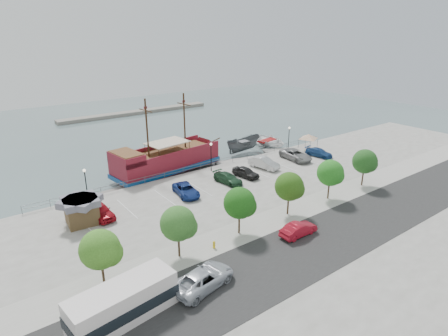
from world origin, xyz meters
TOP-DOWN VIEW (x-y plane):
  - ground at (0.00, 0.00)m, footprint 160.00×160.00m
  - land_slab at (0.00, -21.00)m, footprint 100.00×58.00m
  - street at (0.00, -16.00)m, footprint 100.00×8.00m
  - sidewalk at (0.00, -10.00)m, footprint 100.00×4.00m
  - seawall_railing at (0.00, 7.80)m, footprint 50.00×0.06m
  - far_shore at (10.00, 55.00)m, footprint 40.00×3.00m
  - pirate_ship at (-3.04, 11.97)m, footprint 19.68×7.80m
  - patrol_boat at (11.07, 12.57)m, footprint 7.04×2.74m
  - speedboat at (17.61, 13.34)m, footprint 6.25×8.28m
  - dock_west at (-14.13, 9.20)m, footprint 6.98×2.62m
  - dock_mid at (7.12, 9.20)m, footprint 7.52×3.42m
  - dock_east at (17.27, 9.20)m, footprint 6.97×4.56m
  - shed at (-20.11, 1.75)m, footprint 3.78×3.78m
  - canopy_tent at (19.52, 5.24)m, footprint 4.78×4.78m
  - street_van at (-15.64, -14.90)m, footprint 6.04×3.66m
  - street_sedan at (-3.48, -13.91)m, footprint 4.19×1.46m
  - shuttle_bus at (-22.15, -14.50)m, footprint 8.09×3.70m
  - fire_hydrant at (-11.68, -10.80)m, footprint 0.27×0.27m
  - lamp_post_left at (-18.00, 6.50)m, footprint 0.36×0.36m
  - lamp_post_mid at (0.00, 6.50)m, footprint 0.36×0.36m
  - lamp_post_right at (16.00, 6.50)m, footprint 0.36×0.36m
  - tree_a at (-21.85, -10.07)m, footprint 3.30×3.20m
  - tree_b at (-14.85, -10.07)m, footprint 3.30×3.20m
  - tree_c at (-7.85, -10.07)m, footprint 3.30×3.20m
  - tree_d at (-0.85, -10.07)m, footprint 3.30×3.20m
  - tree_e at (6.15, -10.07)m, footprint 3.30×3.20m
  - tree_f at (13.15, -10.07)m, footprint 3.30×3.20m
  - parked_car_a at (-18.17, 1.83)m, footprint 2.38×4.96m
  - parked_car_c at (-7.45, 1.26)m, footprint 3.00×5.20m
  - parked_car_d at (-0.83, 1.33)m, footprint 2.42×4.80m
  - parked_car_e at (2.51, 1.61)m, footprint 2.33×4.42m
  - parked_car_f at (7.05, 2.79)m, footprint 2.57×5.17m
  - parked_car_g at (13.71, 2.65)m, footprint 3.10×5.97m
  - parked_car_h at (18.03, 1.52)m, footprint 2.63×4.83m

SIDE VIEW (x-z plane):
  - ground at x=0.00m, z-range -1.00..-1.00m
  - dock_east at x=17.27m, z-range -1.00..-0.61m
  - dock_west at x=-14.13m, z-range -1.00..-0.61m
  - dock_mid at x=7.12m, z-range -1.00..-0.59m
  - land_slab at x=0.00m, z-range -1.20..0.00m
  - far_shore at x=10.00m, z-range -1.00..-0.20m
  - speedboat at x=17.61m, z-range -1.00..0.62m
  - street at x=0.00m, z-range -0.01..0.03m
  - sidewalk at x=0.00m, z-range -0.01..0.04m
  - patrol_boat at x=11.07m, z-range -1.00..1.71m
  - fire_hydrant at x=-11.68m, z-range 0.03..0.81m
  - seawall_railing at x=0.00m, z-range 0.03..1.03m
  - parked_car_h at x=18.03m, z-range 0.00..1.33m
  - parked_car_d at x=-0.83m, z-range 0.00..1.34m
  - parked_car_c at x=-7.45m, z-range 0.00..1.36m
  - street_sedan at x=-3.48m, z-range 0.00..1.38m
  - parked_car_e at x=2.51m, z-range 0.00..1.43m
  - street_van at x=-15.64m, z-range 0.00..1.57m
  - parked_car_g at x=13.71m, z-range 0.00..1.61m
  - parked_car_f at x=7.05m, z-range 0.00..1.63m
  - parked_car_a at x=-18.17m, z-range 0.00..1.63m
  - pirate_ship at x=-3.04m, z-range -5.08..7.19m
  - shuttle_bus at x=-22.15m, z-range -0.04..2.71m
  - shed at x=-20.11m, z-range 0.09..2.97m
  - canopy_tent at x=19.52m, z-range 1.15..4.26m
  - lamp_post_left at x=-18.00m, z-range 0.80..5.08m
  - lamp_post_mid at x=0.00m, z-range 0.80..5.08m
  - lamp_post_right at x=16.00m, z-range 0.80..5.08m
  - tree_a at x=-21.85m, z-range 0.80..5.80m
  - tree_b at x=-14.85m, z-range 0.80..5.80m
  - tree_c at x=-7.85m, z-range 0.80..5.80m
  - tree_d at x=-0.85m, z-range 0.80..5.80m
  - tree_e at x=6.15m, z-range 0.80..5.80m
  - tree_f at x=13.15m, z-range 0.80..5.80m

